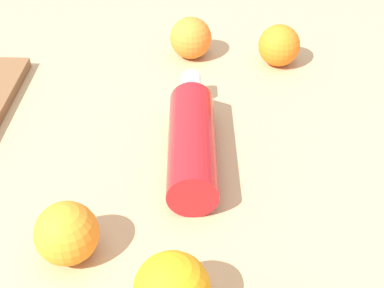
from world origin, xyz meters
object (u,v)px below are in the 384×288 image
(orange_0, at_px, (191,38))
(orange_3, at_px, (279,45))
(water_bottle, at_px, (192,134))
(orange_2, at_px, (67,233))

(orange_0, relative_size, orange_3, 1.02)
(orange_0, xyz_separation_m, orange_3, (-0.07, -0.14, -0.00))
(water_bottle, relative_size, orange_3, 3.79)
(orange_0, relative_size, orange_2, 1.02)
(water_bottle, distance_m, orange_3, 0.29)
(orange_0, bearing_deg, water_bottle, 162.92)
(orange_2, distance_m, orange_3, 0.52)
(orange_0, distance_m, orange_2, 0.48)
(water_bottle, bearing_deg, orange_0, -0.02)
(orange_2, relative_size, orange_3, 1.00)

